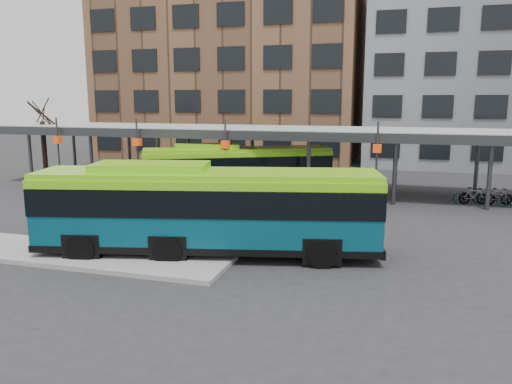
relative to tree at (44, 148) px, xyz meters
name	(u,v)px	position (x,y,z in m)	size (l,w,h in m)	color
ground	(216,245)	(18.00, -12.00, -2.43)	(120.00, 120.00, 0.00)	#28282B
boarding_island	(58,252)	(12.50, -15.00, -2.34)	(14.00, 3.00, 0.18)	gray
canopy	(284,132)	(17.94, 0.87, 1.47)	(40.00, 6.53, 4.80)	#999B9E
tree	(44,148)	(0.00, 0.00, 0.00)	(1.64, 1.64, 5.60)	black
building_brick	(233,50)	(8.00, 20.00, 8.57)	(26.00, 14.00, 22.00)	brown
building_grey	(507,54)	(34.00, 20.00, 7.57)	(24.00, 14.00, 20.00)	slate
bus_front	(206,208)	(18.14, -13.32, -0.55)	(13.40, 5.61, 3.62)	#084558
bus_rear	(237,168)	(15.30, -1.02, -0.74)	(11.67, 7.46, 3.25)	#084558
bike_rack	(499,197)	(30.87, 0.07, -1.96)	(5.42, 1.39, 1.03)	slate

